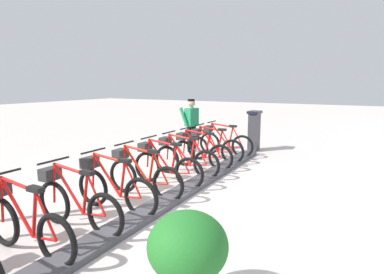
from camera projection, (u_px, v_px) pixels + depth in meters
The scene contains 14 objects.
ground_plane at pixel (175, 199), 5.86m from camera, with size 60.00×60.00×0.00m, color beige.
dock_rail_base at pixel (175, 196), 5.85m from camera, with size 0.44×8.65×0.10m, color #47474C.
payment_kiosk at pixel (254, 130), 9.97m from camera, with size 0.36×0.52×1.28m.
bike_docked_0 at pixel (223, 142), 9.30m from camera, with size 1.72×0.54×1.02m.
bike_docked_1 at pixel (212, 146), 8.62m from camera, with size 1.72×0.54×1.02m.
bike_docked_2 at pixel (199, 151), 7.94m from camera, with size 1.72×0.54×1.02m.
bike_docked_3 at pixel (183, 158), 7.27m from camera, with size 1.72×0.54×1.02m.
bike_docked_4 at pixel (165, 165), 6.59m from camera, with size 1.72×0.54×1.02m.
bike_docked_5 at pixel (141, 175), 5.91m from camera, with size 1.72×0.54×1.02m.
bike_docked_6 at pixel (112, 186), 5.23m from camera, with size 1.72×0.54×1.02m.
bike_docked_7 at pixel (74, 202), 4.56m from camera, with size 1.72×0.54×1.02m.
bike_docked_8 at pixel (24, 222), 3.88m from camera, with size 1.72×0.54×1.02m.
worker_near_rack at pixel (191, 123), 9.78m from camera, with size 0.55×0.68×1.66m.
planter_bush at pixel (188, 256), 2.91m from camera, with size 0.76×0.76×0.97m.
Camera 1 is at (-2.97, 4.73, 2.13)m, focal length 29.18 mm.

